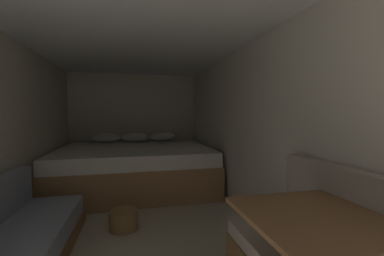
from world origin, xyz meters
name	(u,v)px	position (x,y,z in m)	size (l,w,h in m)	color
ground_plane	(138,235)	(0.00, 2.09, 0.00)	(7.43, 7.43, 0.00)	#B2A893
wall_back	(135,124)	(0.00, 4.83, 1.01)	(2.62, 0.05, 2.03)	beige
wall_right	(254,133)	(1.28, 2.09, 1.01)	(0.05, 5.43, 2.03)	beige
ceiling_slab	(135,29)	(0.00, 2.09, 2.05)	(2.62, 5.43, 0.05)	white
bed	(136,166)	(0.00, 3.78, 0.35)	(2.40, 1.98, 0.86)	#9E7247
dinette_table	(316,236)	(0.83, 0.57, 0.65)	(0.68, 0.68, 0.75)	brown
wicker_basket	(124,220)	(-0.14, 2.25, 0.10)	(0.30, 0.30, 0.20)	olive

